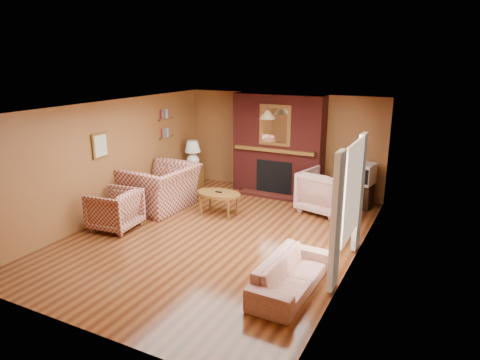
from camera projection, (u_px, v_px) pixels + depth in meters
The scene contains 20 objects.
floor at pixel (217, 235), 8.04m from camera, with size 6.50×6.50×0.00m, color #45200E.
ceiling at pixel (215, 107), 7.37m from camera, with size 6.50×6.50×0.00m, color silver.
wall_back at pixel (282, 143), 10.49m from camera, with size 6.50×6.50×0.00m, color brown.
wall_front at pixel (76, 241), 4.91m from camera, with size 6.50×6.50×0.00m, color brown.
wall_left at pixel (111, 160), 8.78m from camera, with size 6.50×6.50×0.00m, color brown.
wall_right at pixel (356, 193), 6.62m from camera, with size 6.50×6.50×0.00m, color brown.
fireplace at pixel (278, 145), 10.27m from camera, with size 2.20×0.82×2.40m.
window_right at pixel (350, 201), 6.49m from camera, with size 0.10×1.85×2.00m.
bookshelf at pixel (167, 125), 10.26m from camera, with size 0.09×0.55×0.71m.
botanical_print at pixel (100, 146), 8.41m from camera, with size 0.05×0.40×0.50m.
pendant_light at pixel (268, 115), 9.45m from camera, with size 0.36×0.36×0.48m.
plaid_loveseat at pixel (161, 188), 9.35m from camera, with size 1.48×1.29×0.96m, color maroon.
plaid_armchair at pixel (115, 210), 8.27m from camera, with size 0.83×0.86×0.78m, color maroon.
floral_sofa at pixel (291, 274), 6.10m from camera, with size 1.68×0.66×0.49m, color #BFAD94.
floral_armchair at pixel (326, 192), 9.16m from camera, with size 0.97×1.00×0.91m, color #BFAD94.
coffee_table at pixel (219, 195), 9.00m from camera, with size 0.99×0.61×0.51m.
side_table at pixel (193, 177), 10.97m from camera, with size 0.40×0.40×0.54m, color brown.
table_lamp at pixel (193, 152), 10.79m from camera, with size 0.41×0.41×0.67m.
tv_stand at pixel (360, 195), 9.48m from camera, with size 0.51×0.46×0.55m, color black.
crt_tv at pixel (362, 174), 9.33m from camera, with size 0.57×0.57×0.46m.
Camera 1 is at (3.72, -6.44, 3.24)m, focal length 32.00 mm.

